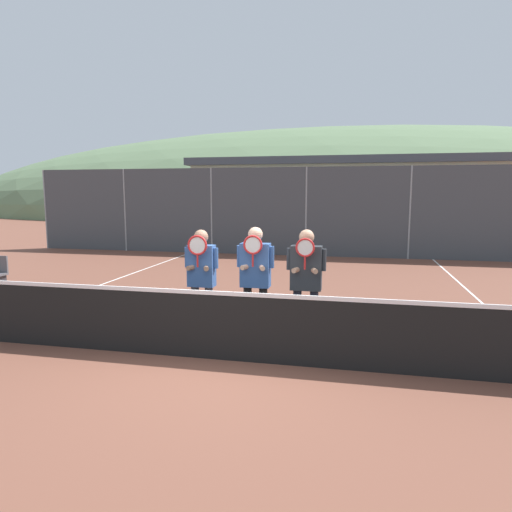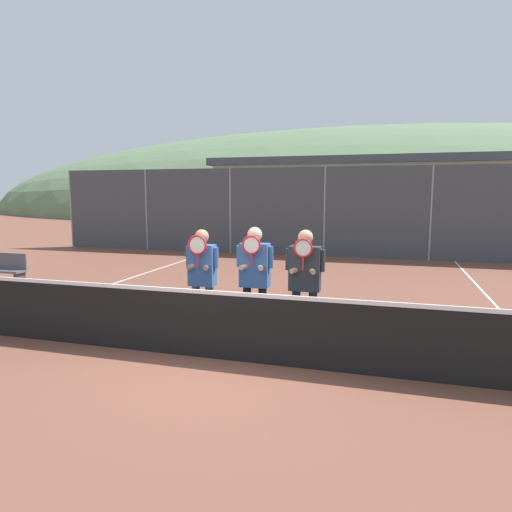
% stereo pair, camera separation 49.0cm
% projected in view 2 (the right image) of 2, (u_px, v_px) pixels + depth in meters
% --- Properties ---
extents(ground_plane, '(120.00, 120.00, 0.00)m').
position_uv_depth(ground_plane, '(214.00, 359.00, 6.45)').
color(ground_plane, brown).
extents(hill_distant, '(99.09, 55.05, 19.27)m').
position_uv_depth(hill_distant, '(371.00, 212.00, 55.57)').
color(hill_distant, '#5B7551').
rests_on(hill_distant, ground_plane).
extents(clubhouse_building, '(16.20, 5.50, 4.04)m').
position_uv_depth(clubhouse_building, '(375.00, 198.00, 23.22)').
color(clubhouse_building, beige).
rests_on(clubhouse_building, ground_plane).
extents(fence_back, '(21.94, 0.06, 3.27)m').
position_uv_depth(fence_back, '(324.00, 212.00, 16.61)').
color(fence_back, gray).
rests_on(fence_back, ground_plane).
extents(tennis_net, '(12.07, 0.09, 1.08)m').
position_uv_depth(tennis_net, '(214.00, 324.00, 6.38)').
color(tennis_net, gray).
rests_on(tennis_net, ground_plane).
extents(court_line_left_sideline, '(0.05, 16.00, 0.01)m').
position_uv_depth(court_line_left_sideline, '(81.00, 294.00, 10.56)').
color(court_line_left_sideline, white).
rests_on(court_line_left_sideline, ground_plane).
extents(player_leftmost, '(0.56, 0.34, 1.75)m').
position_uv_depth(player_leftmost, '(202.00, 273.00, 7.34)').
color(player_leftmost, '#56565B').
rests_on(player_leftmost, ground_plane).
extents(player_center_left, '(0.59, 0.34, 1.80)m').
position_uv_depth(player_center_left, '(255.00, 273.00, 7.11)').
color(player_center_left, black).
rests_on(player_center_left, ground_plane).
extents(player_center_right, '(0.60, 0.34, 1.78)m').
position_uv_depth(player_center_right, '(305.00, 277.00, 6.89)').
color(player_center_right, '#232838').
rests_on(player_center_right, ground_plane).
extents(car_far_left, '(4.69, 2.02, 1.81)m').
position_uv_depth(car_far_left, '(187.00, 222.00, 21.77)').
color(car_far_left, slate).
rests_on(car_far_left, ground_plane).
extents(car_left_of_center, '(4.61, 1.93, 1.77)m').
position_uv_depth(car_left_of_center, '(291.00, 225.00, 20.49)').
color(car_left_of_center, silver).
rests_on(car_left_of_center, ground_plane).
extents(car_center, '(4.28, 1.95, 1.83)m').
position_uv_depth(car_center, '(404.00, 227.00, 19.00)').
color(car_center, '#B2B7BC').
rests_on(car_center, ground_plane).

